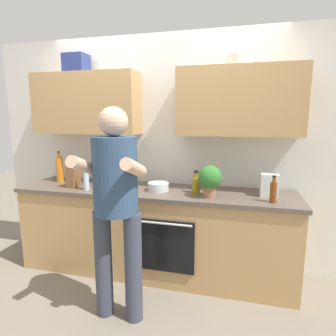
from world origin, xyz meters
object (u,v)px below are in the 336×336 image
Objects in this scene: bottle_vinegar at (273,191)px; grocery_bag_produce at (269,185)px; bottle_oil at (196,184)px; cup_ceramic at (99,181)px; bottle_soda at (104,174)px; potted_herb at (210,179)px; bottle_syrup at (131,180)px; mixing_bowl at (158,187)px; bottle_juice at (60,169)px; bottle_water at (86,179)px; knife_block at (73,176)px; person_standing at (116,198)px.

bottle_vinegar is 0.21m from grocery_bag_produce.
bottle_oil is 2.19× the size of cup_ceramic.
bottle_soda is 1.28m from potted_herb.
bottle_oil is 0.68m from grocery_bag_produce.
grocery_bag_produce is (1.35, 0.07, 0.02)m from bottle_syrup.
mixing_bowl is 0.55m from potted_herb.
bottle_juice is at bearing 175.05° from mixing_bowl.
bottle_syrup is 0.60× the size of bottle_juice.
bottle_juice is (-0.48, 0.25, 0.03)m from bottle_water.
bottle_water is 1.79m from grocery_bag_produce.
bottle_juice is at bearing -166.88° from bottle_soda.
cup_ceramic is at bearing -7.14° from bottle_juice.
knife_block reaches higher than grocery_bag_produce.
bottle_oil reaches higher than cup_ceramic.
knife_block is at bearing -31.52° from bottle_juice.
bottle_syrup is (-1.37, 0.14, -0.01)m from bottle_vinegar.
cup_ceramic is at bearing -178.83° from grocery_bag_produce.
bottle_water is (-0.59, 0.57, 0.00)m from person_standing.
bottle_soda is (-1.78, 0.36, -0.01)m from bottle_vinegar.
person_standing reaches higher than knife_block.
person_standing is 4.86× the size of bottle_juice.
bottle_juice is (-1.58, 0.10, 0.06)m from bottle_oil.
bottle_oil is at bearing -11.02° from bottle_soda.
mixing_bowl is 0.71× the size of potted_herb.
bottle_vinegar is at bearing -7.41° from mixing_bowl.
bottle_vinegar reaches higher than mixing_bowl.
potted_herb is (0.14, -0.12, 0.08)m from bottle_oil.
bottle_juice is at bearing 173.45° from bottle_syrup.
cup_ceramic is 0.49× the size of mixing_bowl.
person_standing is at bearing -54.27° from cup_ceramic.
person_standing is 8.08× the size of bottle_syrup.
cup_ceramic is at bearing 174.25° from bottle_syrup.
mixing_bowl is at bearing 168.13° from potted_herb.
knife_block reaches higher than bottle_syrup.
potted_herb is 0.57m from grocery_bag_produce.
person_standing is at bearing -39.58° from knife_block.
bottle_syrup is at bearing -179.90° from mixing_bowl.
bottle_syrup is 0.76× the size of bottle_water.
bottle_water is at bearing -172.88° from grocery_bag_produce.
grocery_bag_produce is (1.06, 0.07, 0.07)m from mixing_bowl.
knife_block is (-1.29, -0.08, 0.03)m from bottle_oil.
potted_herb is at bearing 42.84° from person_standing.
bottle_juice is 2.26m from grocery_bag_produce.
bottle_juice reaches higher than cup_ceramic.
bottle_vinegar is 1.79m from bottle_water.
person_standing is at bearing -100.33° from mixing_bowl.
bottle_soda is 1.11m from bottle_oil.
bottle_water is 1.25m from potted_herb.
person_standing reaches higher than potted_herb.
potted_herb is (1.24, 0.04, 0.06)m from bottle_water.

